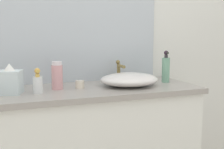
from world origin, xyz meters
name	(u,v)px	position (x,y,z in m)	size (l,w,h in m)	color
bathroom_wall_rear	(86,17)	(0.00, 0.73, 1.30)	(6.00, 0.06, 2.60)	silver
wall_mirror_panel	(81,1)	(-0.05, 0.69, 1.40)	(1.10, 0.01, 1.10)	#B2BCC6
sink_basin	(129,79)	(0.19, 0.41, 0.89)	(0.38, 0.32, 0.08)	silver
faucet	(119,69)	(0.19, 0.59, 0.94)	(0.03, 0.13, 0.15)	olive
soap_dispenser	(38,83)	(-0.38, 0.37, 0.91)	(0.05, 0.05, 0.14)	white
lotion_bottle	(57,76)	(-0.26, 0.46, 0.93)	(0.07, 0.07, 0.17)	#D6999F
perfume_bottle	(166,69)	(0.48, 0.46, 0.95)	(0.05, 0.05, 0.22)	#70A489
tissue_box	(10,81)	(-0.52, 0.42, 0.93)	(0.15, 0.15, 0.17)	silver
candle_jar	(80,84)	(-0.12, 0.44, 0.88)	(0.05, 0.05, 0.05)	beige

